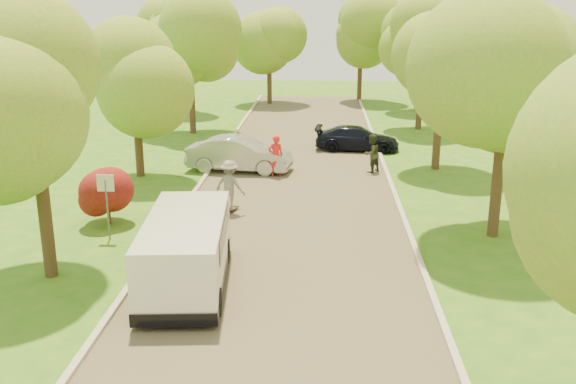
% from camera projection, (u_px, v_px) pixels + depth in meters
% --- Properties ---
extents(ground, '(100.00, 100.00, 0.00)m').
position_uv_depth(ground, '(278.00, 296.00, 16.87)').
color(ground, '#2C6718').
rests_on(ground, ground).
extents(road, '(8.00, 60.00, 0.01)m').
position_uv_depth(road, '(292.00, 205.00, 24.53)').
color(road, '#4C4438').
rests_on(road, ground).
extents(curb_left, '(0.18, 60.00, 0.12)m').
position_uv_depth(curb_left, '(188.00, 202.00, 24.73)').
color(curb_left, '#B2AD9E').
rests_on(curb_left, ground).
extents(curb_right, '(0.18, 60.00, 0.12)m').
position_uv_depth(curb_right, '(399.00, 205.00, 24.31)').
color(curb_right, '#B2AD9E').
rests_on(curb_right, ground).
extents(street_sign, '(0.55, 0.06, 2.17)m').
position_uv_depth(street_sign, '(106.00, 193.00, 20.56)').
color(street_sign, '#59595E').
rests_on(street_sign, ground).
extents(red_shrub, '(1.70, 1.70, 1.95)m').
position_uv_depth(red_shrub, '(107.00, 194.00, 22.16)').
color(red_shrub, '#382619').
rests_on(red_shrub, ground).
extents(tree_l_mida, '(4.71, 4.60, 7.39)m').
position_uv_depth(tree_l_mida, '(39.00, 93.00, 16.70)').
color(tree_l_mida, '#382619').
rests_on(tree_l_mida, ground).
extents(tree_l_midb, '(4.30, 4.20, 6.62)m').
position_uv_depth(tree_l_midb, '(138.00, 72.00, 27.43)').
color(tree_l_midb, '#382619').
rests_on(tree_l_midb, ground).
extents(tree_l_far, '(4.92, 4.80, 7.79)m').
position_uv_depth(tree_l_far, '(193.00, 39.00, 36.74)').
color(tree_l_far, '#382619').
rests_on(tree_l_far, ground).
extents(tree_r_mida, '(5.13, 5.00, 7.95)m').
position_uv_depth(tree_r_mida, '(515.00, 67.00, 19.74)').
color(tree_r_mida, '#382619').
rests_on(tree_r_mida, ground).
extents(tree_r_midb, '(4.51, 4.40, 7.01)m').
position_uv_depth(tree_r_midb, '(447.00, 63.00, 28.57)').
color(tree_r_midb, '#382619').
rests_on(tree_r_midb, ground).
extents(tree_r_far, '(5.33, 5.20, 8.34)m').
position_uv_depth(tree_r_far, '(427.00, 32.00, 37.85)').
color(tree_r_far, '#382619').
rests_on(tree_r_far, ground).
extents(tree_bg_a, '(5.12, 5.00, 7.72)m').
position_uv_depth(tree_bg_a, '(182.00, 35.00, 44.58)').
color(tree_bg_a, '#382619').
rests_on(tree_bg_a, ground).
extents(tree_bg_b, '(5.12, 5.00, 7.95)m').
position_uv_depth(tree_bg_b, '(424.00, 31.00, 45.55)').
color(tree_bg_b, '#382619').
rests_on(tree_bg_b, ground).
extents(tree_bg_c, '(4.92, 4.80, 7.33)m').
position_uv_depth(tree_bg_c, '(272.00, 37.00, 48.18)').
color(tree_bg_c, '#382619').
rests_on(tree_bg_c, ground).
extents(tree_bg_d, '(5.12, 5.00, 7.72)m').
position_uv_depth(tree_bg_d, '(364.00, 32.00, 49.65)').
color(tree_bg_d, '#382619').
rests_on(tree_bg_d, ground).
extents(minivan, '(2.48, 5.39, 1.95)m').
position_uv_depth(minivan, '(186.00, 250.00, 17.22)').
color(minivan, white).
rests_on(minivan, ground).
extents(silver_sedan, '(4.97, 2.28, 1.58)m').
position_uv_depth(silver_sedan, '(239.00, 154.00, 29.36)').
color(silver_sedan, '#A4A5A9').
rests_on(silver_sedan, ground).
extents(dark_sedan, '(4.50, 2.15, 1.27)m').
position_uv_depth(dark_sedan, '(357.00, 138.00, 33.60)').
color(dark_sedan, black).
rests_on(dark_sedan, ground).
extents(longboard, '(0.60, 0.97, 0.11)m').
position_uv_depth(longboard, '(231.00, 210.00, 23.67)').
color(longboard, black).
rests_on(longboard, ground).
extents(skateboarder, '(1.36, 1.08, 1.84)m').
position_uv_depth(skateboarder, '(230.00, 185.00, 23.40)').
color(skateboarder, slate).
rests_on(skateboarder, longboard).
extents(person_striped, '(0.79, 0.63, 1.88)m').
position_uv_depth(person_striped, '(276.00, 156.00, 28.38)').
color(person_striped, red).
rests_on(person_striped, ground).
extents(person_olive, '(1.09, 1.08, 1.77)m').
position_uv_depth(person_olive, '(372.00, 153.00, 29.07)').
color(person_olive, '#29311D').
rests_on(person_olive, ground).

